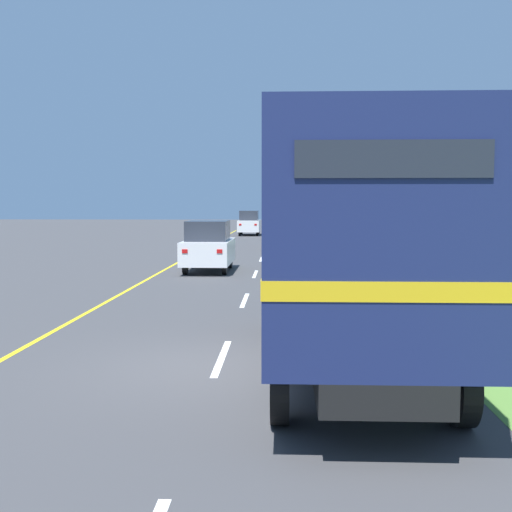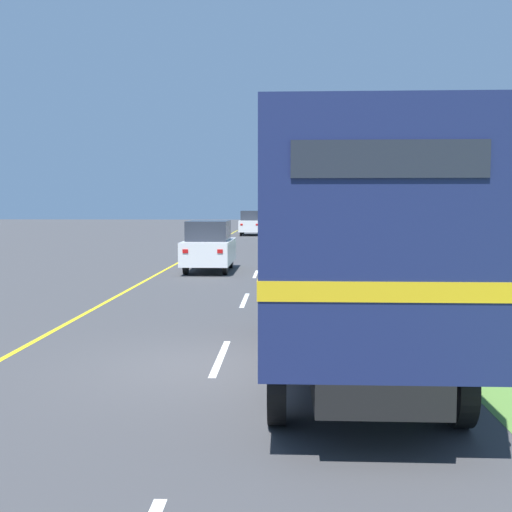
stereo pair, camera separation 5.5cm
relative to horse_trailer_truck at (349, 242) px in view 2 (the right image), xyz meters
The scene contains 15 objects.
ground_plane 2.93m from the horse_trailer_truck, behind, with size 200.00×200.00×0.00m, color #3D3D3F.
edge_line_yellow 20.78m from the horse_trailer_truck, 106.24° to the left, with size 0.12×69.50×0.01m, color yellow.
centre_dash_near 3.04m from the horse_trailer_truck, 157.29° to the left, with size 0.12×2.60×0.01m, color white.
centre_dash_mid_a 8.02m from the horse_trailer_truck, 105.58° to the left, with size 0.12×2.60×0.01m, color white.
centre_dash_mid_b 14.37m from the horse_trailer_truck, 98.42° to the left, with size 0.12×2.60×0.01m, color white.
centre_dash_far 20.88m from the horse_trailer_truck, 95.76° to the left, with size 0.12×2.60×0.01m, color white.
centre_dash_farthest 27.43m from the horse_trailer_truck, 94.37° to the left, with size 0.12×2.60×0.01m, color white.
horse_trailer_truck is the anchor object (origin of this frame).
lead_car_white 15.56m from the horse_trailer_truck, 104.75° to the left, with size 1.80×4.08×1.98m.
lead_car_silver_ahead 28.96m from the horse_trailer_truck, 90.94° to the left, with size 1.80×4.50×1.92m.
lead_car_white_ahead 44.74m from the horse_trailer_truck, 95.02° to the left, with size 1.80×4.41×2.08m.
highway_sign 5.59m from the horse_trailer_truck, 47.85° to the left, with size 2.13×0.09×2.73m.
roadside_tree_mid 18.13m from the horse_trailer_truck, 69.46° to the left, with size 4.14×4.14×5.36m.
roadside_tree_far 24.59m from the horse_trailer_truck, 70.39° to the left, with size 3.46×3.46×5.05m.
delineator_post 2.71m from the horse_trailer_truck, 16.97° to the left, with size 0.08×0.08×0.95m.
Camera 2 is at (1.10, -10.20, 2.62)m, focal length 45.00 mm.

